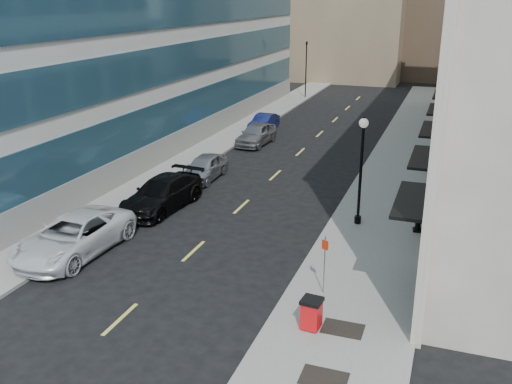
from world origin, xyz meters
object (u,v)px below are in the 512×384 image
Objects in this scene: urn_planter at (418,222)px; car_silver_sedan at (205,167)px; traffic_signal at (307,45)px; sign_post at (325,257)px; car_blue_sedan at (264,122)px; lamppost at (361,162)px; trash_bin at (312,313)px; car_black_pickup at (162,194)px; car_white_van at (74,236)px; car_grey_sedan at (256,134)px.

car_silver_sedan is at bearing 161.35° from urn_planter.
traffic_signal is 2.99× the size of sign_post.
car_blue_sedan is 21.69m from lamppost.
car_blue_sedan is 30.50m from trash_bin.
car_black_pickup is 13.21m from urn_planter.
sign_post is (-0.17, 2.52, 0.91)m from trash_bin.
car_black_pickup is 5.46m from car_silver_sedan.
car_white_van is 21.03m from car_grey_sedan.
lamppost reaches higher than trash_bin.
trash_bin is at bearing -10.08° from car_white_van.
trash_bin is (12.07, -44.52, -4.97)m from traffic_signal.
car_silver_sedan reaches higher than urn_planter.
sign_post is (10.28, -6.33, 0.82)m from car_black_pickup.
car_black_pickup is at bearing -91.06° from car_silver_sedan.
trash_bin is 0.21× the size of lamppost.
lamppost is (10.29, -4.39, 2.56)m from car_silver_sedan.
car_silver_sedan is 17.73m from trash_bin.
lamppost is (10.28, 1.07, 2.47)m from car_black_pickup.
car_black_pickup is 1.30× the size of car_silver_sedan.
car_silver_sedan is 14.02m from car_blue_sedan.
trash_bin is (10.34, -23.52, -0.07)m from car_grey_sedan.
lamppost is 7.59m from sign_post.
lamppost is (11.20, 7.41, 2.45)m from car_white_van.
urn_planter is (14.78, -34.66, -5.08)m from traffic_signal.
car_black_pickup is at bearing -87.47° from car_grey_sedan.
trash_bin is at bearing -54.98° from car_silver_sedan.
car_white_van reaches higher than urn_planter.
urn_planter is (13.18, -4.45, -0.12)m from car_silver_sedan.
car_blue_sedan is (0.70, -16.21, -5.05)m from traffic_signal.
car_grey_sedan is at bearing 126.80° from lamppost.
car_blue_sedan is 0.76× the size of lamppost.
trash_bin is at bearing -65.29° from car_blue_sedan.
car_grey_sedan is (1.03, -4.79, 0.14)m from car_blue_sedan.
traffic_signal is 1.71× the size of car_blue_sedan.
sign_post reaches higher than car_silver_sedan.
car_blue_sedan is 3.67× the size of trash_bin.
car_white_van is 1.07× the size of car_black_pickup.
car_black_pickup is at bearing -175.60° from urn_planter.
car_silver_sedan is 3.99× the size of trash_bin.
sign_post is (10.17, -21.00, 0.84)m from car_grey_sedan.
car_black_pickup is at bearing -84.48° from car_blue_sedan.
lamppost reaches higher than sign_post.
car_blue_sedan is at bearing 92.41° from car_white_van.
sign_post is 2.91× the size of urn_planter.
car_black_pickup is (0.92, 6.33, -0.02)m from car_white_van.
sign_post is at bearing -26.32° from car_black_pickup.
car_silver_sedan is 1.09× the size of car_blue_sedan.
car_grey_sedan is 4.31× the size of trash_bin.
sign_post is (11.20, -25.79, 0.99)m from car_blue_sedan.
car_grey_sedan is 2.05× the size of sign_post.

